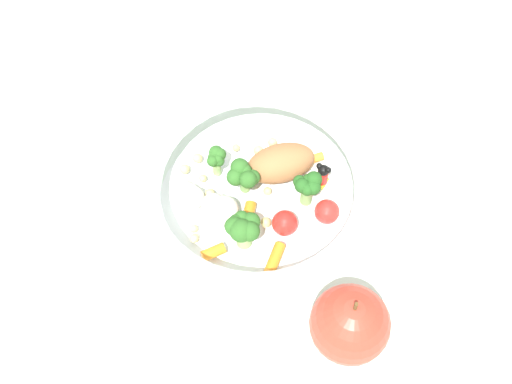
# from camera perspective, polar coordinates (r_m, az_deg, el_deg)

# --- Properties ---
(ground_plane) EXTENTS (2.40, 2.40, 0.00)m
(ground_plane) POSITION_cam_1_polar(r_m,az_deg,el_deg) (0.78, -0.31, -0.47)
(ground_plane) COLOR silver
(food_container) EXTENTS (0.24, 0.24, 0.06)m
(food_container) POSITION_cam_1_polar(r_m,az_deg,el_deg) (0.75, -0.11, 0.04)
(food_container) COLOR white
(food_container) RESTS_ON ground_plane
(loose_apple) EXTENTS (0.08, 0.08, 0.09)m
(loose_apple) POSITION_cam_1_polar(r_m,az_deg,el_deg) (0.67, 7.98, -11.08)
(loose_apple) COLOR #BC3828
(loose_apple) RESTS_ON ground_plane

